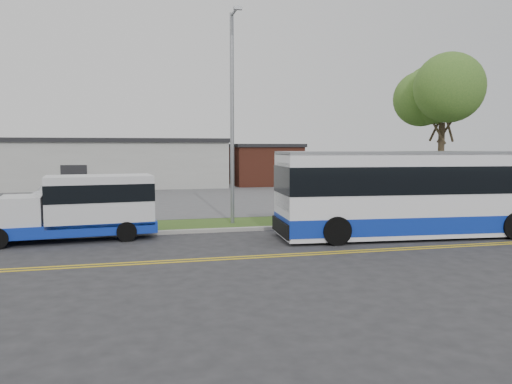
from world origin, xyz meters
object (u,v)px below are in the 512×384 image
object	(u,v)px
shuttle_bus	(83,206)
parked_car_a	(55,194)
streetlight_near	(232,111)
pedestrian	(75,206)
tree_east	(443,96)
transit_bus	(429,193)

from	to	relation	value
shuttle_bus	parked_car_a	size ratio (longest dim) A/B	1.71
shuttle_bus	parked_car_a	bearing A→B (deg)	97.47
streetlight_near	pedestrian	xyz separation A→B (m)	(-7.05, 1.27, -4.28)
parked_car_a	streetlight_near	bearing A→B (deg)	-31.05
tree_east	parked_car_a	size ratio (longest dim) A/B	2.12
tree_east	streetlight_near	bearing A→B (deg)	-178.58
streetlight_near	shuttle_bus	bearing A→B (deg)	-162.02
tree_east	parked_car_a	bearing A→B (deg)	154.15
tree_east	parked_car_a	xyz separation A→B (m)	(-20.14, 9.75, -5.46)
shuttle_bus	pedestrian	bearing A→B (deg)	96.01
shuttle_bus	transit_bus	world-z (taller)	transit_bus
shuttle_bus	tree_east	bearing A→B (deg)	2.28
parked_car_a	transit_bus	bearing A→B (deg)	-24.98
shuttle_bus	pedestrian	size ratio (longest dim) A/B	3.93
streetlight_near	shuttle_bus	distance (m)	7.75
streetlight_near	parked_car_a	size ratio (longest dim) A/B	2.42
tree_east	transit_bus	size ratio (longest dim) A/B	0.66
pedestrian	parked_car_a	size ratio (longest dim) A/B	0.43
tree_east	transit_bus	world-z (taller)	tree_east
shuttle_bus	transit_bus	size ratio (longest dim) A/B	0.53
tree_east	shuttle_bus	bearing A→B (deg)	-172.33
streetlight_near	shuttle_bus	world-z (taller)	streetlight_near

